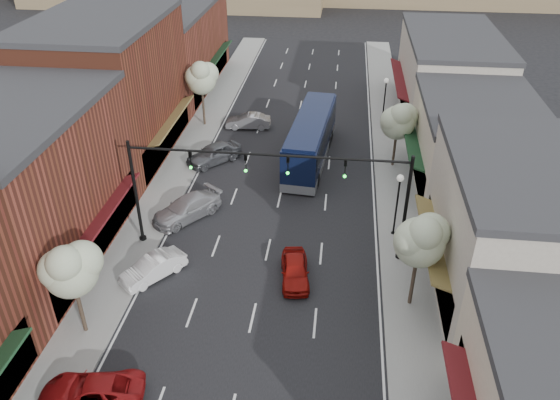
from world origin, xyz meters
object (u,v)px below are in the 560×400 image
(coach_bus, at_px, (311,138))
(parked_car_b, at_px, (153,268))
(lamp_post_far, at_px, (385,94))
(parked_car_c, at_px, (187,208))
(tree_left_near, at_px, (70,268))
(parked_car_e, at_px, (248,121))
(tree_right_far, at_px, (399,120))
(parked_car_d, at_px, (214,153))
(signal_mast_left, at_px, (172,180))
(red_hatchback, at_px, (295,270))
(lamp_post_near, at_px, (398,195))
(parked_car_a, at_px, (91,392))
(signal_mast_right, at_px, (365,191))
(tree_right_near, at_px, (421,239))
(tree_left_far, at_px, (201,77))

(coach_bus, xyz_separation_m, parked_car_b, (-7.94, -15.74, -1.23))
(lamp_post_far, distance_m, parked_car_c, 21.98)
(tree_left_near, bearing_deg, parked_car_e, 81.24)
(coach_bus, bearing_deg, lamp_post_far, 56.49)
(tree_right_far, height_order, parked_car_e, tree_right_far)
(coach_bus, relative_size, parked_car_e, 2.98)
(coach_bus, xyz_separation_m, parked_car_c, (-7.64, -9.44, -1.15))
(parked_car_d, bearing_deg, parked_car_c, -47.63)
(signal_mast_left, distance_m, lamp_post_far, 24.14)
(signal_mast_left, distance_m, coach_bus, 14.68)
(red_hatchback, height_order, parked_car_c, parked_car_c)
(tree_right_far, relative_size, red_hatchback, 1.41)
(signal_mast_left, height_order, coach_bus, signal_mast_left)
(lamp_post_near, xyz_separation_m, parked_car_a, (-14.00, -14.53, -2.36))
(signal_mast_right, xyz_separation_m, lamp_post_far, (2.18, 20.00, -1.62))
(parked_car_c, bearing_deg, red_hatchback, 2.46)
(tree_right_near, relative_size, parked_car_a, 1.29)
(signal_mast_right, xyz_separation_m, coach_bus, (-3.88, 12.41, -2.74))
(signal_mast_left, bearing_deg, parked_car_c, 95.48)
(tree_right_far, height_order, tree_left_far, tree_left_far)
(signal_mast_left, bearing_deg, signal_mast_right, 0.00)
(tree_left_far, distance_m, lamp_post_far, 16.26)
(tree_right_far, relative_size, lamp_post_far, 1.22)
(signal_mast_left, height_order, parked_car_c, signal_mast_left)
(tree_left_far, distance_m, red_hatchback, 23.26)
(parked_car_b, relative_size, parked_car_e, 0.98)
(coach_bus, bearing_deg, tree_left_far, 156.09)
(tree_right_near, height_order, coach_bus, tree_right_near)
(tree_left_far, relative_size, parked_car_d, 1.34)
(signal_mast_left, height_order, tree_left_near, signal_mast_left)
(signal_mast_left, distance_m, lamp_post_near, 13.75)
(lamp_post_far, height_order, parked_car_e, lamp_post_far)
(parked_car_b, bearing_deg, signal_mast_right, 54.24)
(tree_right_near, xyz_separation_m, lamp_post_far, (-0.55, 24.06, -1.45))
(signal_mast_right, relative_size, tree_left_near, 1.44)
(tree_right_far, xyz_separation_m, coach_bus, (-6.61, 0.46, -2.11))
(parked_car_e, bearing_deg, red_hatchback, 11.26)
(coach_bus, bearing_deg, parked_car_e, 142.48)
(lamp_post_near, bearing_deg, red_hatchback, -139.09)
(red_hatchback, xyz_separation_m, parked_car_b, (-8.12, -0.74, -0.01))
(parked_car_a, xyz_separation_m, parked_car_b, (0.00, 8.69, 0.01))
(tree_left_far, bearing_deg, parked_car_d, -70.84)
(signal_mast_left, bearing_deg, coach_bus, 59.33)
(lamp_post_far, height_order, parked_car_b, lamp_post_far)
(parked_car_a, height_order, parked_car_c, parked_car_c)
(tree_right_near, height_order, red_hatchback, tree_right_near)
(lamp_post_near, xyz_separation_m, coach_bus, (-6.06, 9.91, -1.12))
(tree_right_far, bearing_deg, parked_car_c, -147.78)
(tree_right_far, bearing_deg, signal_mast_left, -139.46)
(tree_right_far, distance_m, lamp_post_near, 9.51)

